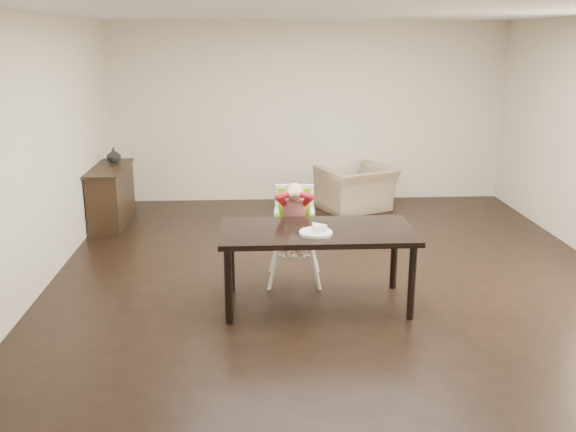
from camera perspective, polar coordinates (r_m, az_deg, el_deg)
name	(u,v)px	position (r m, az deg, el deg)	size (l,w,h in m)	color
ground	(337,280)	(6.80, 4.34, -5.71)	(7.00, 7.00, 0.00)	black
room_walls	(340,102)	(6.36, 4.69, 10.04)	(6.02, 7.02, 2.71)	beige
dining_table	(317,237)	(5.98, 2.61, -1.92)	(1.80, 0.90, 0.75)	black
high_chair	(294,212)	(6.57, 0.57, 0.38)	(0.47, 0.47, 1.05)	white
plate	(317,231)	(5.80, 2.56, -1.33)	(0.32, 0.32, 0.09)	white
armchair	(356,181)	(9.42, 6.05, 3.08)	(0.98, 0.64, 0.86)	#9B8362
sideboard	(111,196)	(8.99, -15.43, 1.77)	(0.44, 1.26, 0.79)	black
vase	(114,155)	(9.20, -15.23, 5.23)	(0.19, 0.20, 0.19)	#99999E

